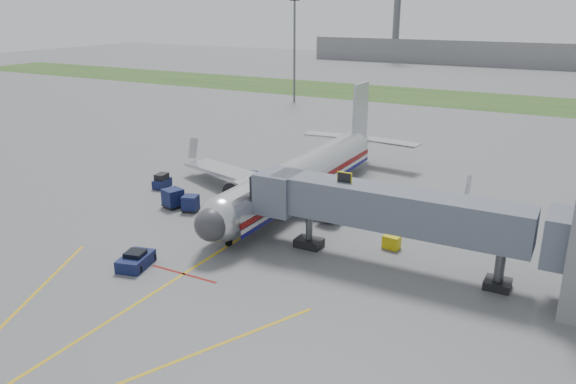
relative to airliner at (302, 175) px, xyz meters
The scene contains 16 objects.
ground 15.48m from the airliner, 90.01° to the right, with size 400.00×400.00×0.00m, color #565659.
grass_strip 74.80m from the airliner, 90.00° to the left, with size 300.00×25.00×0.01m, color #2D4C1E.
apron_markings 22.80m from the airliner, 90.01° to the right, with size 21.52×50.00×0.01m.
airliner is the anchor object (origin of this frame).
jet_bridge 16.54m from the airliner, 38.56° to the right, with size 25.30×4.00×6.90m.
light_mast_left 62.96m from the airliner, 118.72° to the left, with size 2.00×0.44×20.40m.
distant_terminal 155.08m from the airliner, 93.70° to the left, with size 120.00×14.00×8.00m, color slate.
control_tower 155.70m from the airliner, 104.96° to the left, with size 4.00×4.00×30.00m.
pushback_tug 20.52m from the airliner, 101.26° to the right, with size 2.56×3.44×1.28m.
baggage_tug 15.97m from the airliner, 166.52° to the right, with size 1.48×2.41×1.59m.
baggage_cart_a 13.13m from the airliner, 141.57° to the right, with size 2.19×2.19×1.88m.
baggage_cart_b 11.56m from the airliner, 134.29° to the right, with size 1.83×1.83×1.58m.
baggage_cart_c 6.96m from the airliner, behind, with size 2.12×2.12×1.93m.
belt_loader 8.13m from the airliner, 126.40° to the right, with size 2.34×3.88×1.84m.
ground_power_cart 14.28m from the airliner, 30.87° to the right, with size 1.46×1.07×1.08m.
ramp_worker 10.03m from the airliner, 107.74° to the right, with size 0.58×0.38×1.59m, color #A1D419.
Camera 1 is at (25.05, -33.54, 19.12)m, focal length 35.00 mm.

